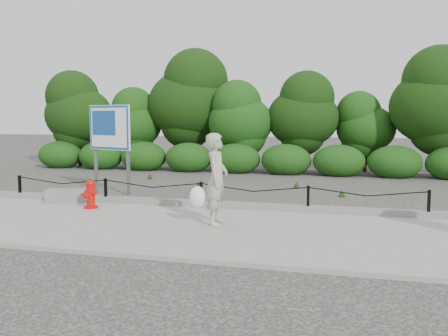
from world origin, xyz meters
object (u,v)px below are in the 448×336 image
object	(u,v)px
fire_hydrant	(90,194)
pedestrian	(215,180)
concrete_block	(68,196)
advertising_sign	(109,132)

from	to	relation	value
fire_hydrant	pedestrian	xyz separation A→B (m)	(3.27, -0.85, 0.55)
fire_hydrant	concrete_block	size ratio (longest dim) A/B	0.66
fire_hydrant	concrete_block	bearing A→B (deg)	172.07
fire_hydrant	advertising_sign	distance (m)	3.01
pedestrian	advertising_sign	world-z (taller)	advertising_sign
advertising_sign	fire_hydrant	bearing A→B (deg)	-52.78
concrete_block	advertising_sign	world-z (taller)	advertising_sign
fire_hydrant	pedestrian	distance (m)	3.42
pedestrian	advertising_sign	bearing A→B (deg)	49.32
fire_hydrant	concrete_block	distance (m)	1.14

